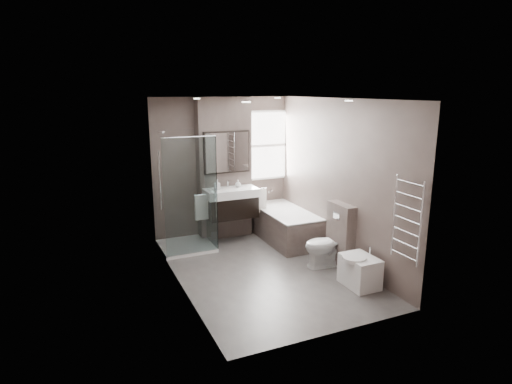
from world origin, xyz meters
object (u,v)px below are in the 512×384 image
bathtub (285,224)px  bidet (359,271)px  vanity (231,203)px  toilet (326,245)px

bathtub → bidet: bathtub is taller
bathtub → vanity: bearing=160.6°
bathtub → bidet: bearing=-87.6°
toilet → vanity: bearing=-145.0°
vanity → toilet: (0.97, -1.65, -0.38)m
vanity → toilet: size_ratio=1.33×
vanity → toilet: bearing=-59.6°
bidet → bathtub: bearing=92.4°
bathtub → toilet: size_ratio=2.25×
vanity → toilet: vanity is taller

